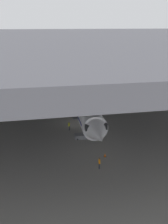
# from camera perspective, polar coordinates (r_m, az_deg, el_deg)

# --- Properties ---
(ground_plane) EXTENTS (110.00, 110.00, 0.00)m
(ground_plane) POSITION_cam_1_polar(r_m,az_deg,el_deg) (48.72, -1.40, -2.81)
(ground_plane) COLOR gray
(hangar_structure) EXTENTS (121.00, 99.00, 16.52)m
(hangar_structure) POSITION_cam_1_polar(r_m,az_deg,el_deg) (58.68, -4.02, 16.94)
(hangar_structure) COLOR #4C4F54
(hangar_structure) RESTS_ON ground_plane
(airplane_main) EXTENTS (37.35, 38.82, 12.07)m
(airplane_main) POSITION_cam_1_polar(r_m,az_deg,el_deg) (51.84, -0.92, 2.78)
(airplane_main) COLOR white
(airplane_main) RESTS_ON ground_plane
(boarding_stairs) EXTENTS (4.36, 1.60, 4.78)m
(boarding_stairs) POSITION_cam_1_polar(r_m,az_deg,el_deg) (42.81, 0.44, -5.03)
(boarding_stairs) COLOR slate
(boarding_stairs) RESTS_ON ground_plane
(crew_worker_near_nose) EXTENTS (0.25, 0.55, 1.70)m
(crew_worker_near_nose) POSITION_cam_1_polar(r_m,az_deg,el_deg) (34.13, 3.56, -11.53)
(crew_worker_near_nose) COLOR #232838
(crew_worker_near_nose) RESTS_ON ground_plane
(crew_worker_by_stairs) EXTENTS (0.33, 0.52, 1.70)m
(crew_worker_by_stairs) POSITION_cam_1_polar(r_m,az_deg,el_deg) (45.69, -3.45, -3.10)
(crew_worker_by_stairs) COLOR #232838
(crew_worker_by_stairs) RESTS_ON ground_plane
(traffic_cone_orange) EXTENTS (0.36, 0.36, 0.60)m
(traffic_cone_orange) POSITION_cam_1_polar(r_m,az_deg,el_deg) (37.35, 4.86, -9.82)
(traffic_cone_orange) COLOR black
(traffic_cone_orange) RESTS_ON ground_plane
(baggage_tug) EXTENTS (1.78, 2.44, 0.90)m
(baggage_tug) POSITION_cam_1_polar(r_m,az_deg,el_deg) (58.94, -8.66, 1.56)
(baggage_tug) COLOR yellow
(baggage_tug) RESTS_ON ground_plane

